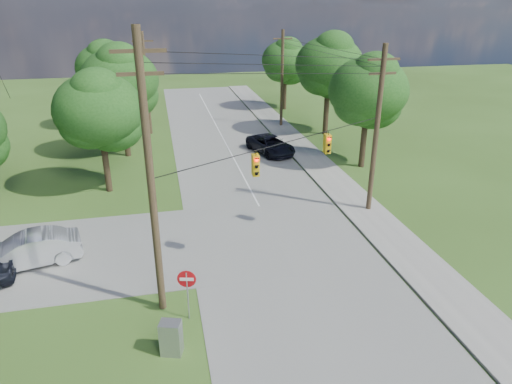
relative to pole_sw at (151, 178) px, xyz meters
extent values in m
plane|color=#34531B|center=(4.60, -0.40, -6.23)|extent=(140.00, 140.00, 0.00)
cube|color=gray|center=(6.60, 4.60, -6.21)|extent=(10.00, 100.00, 0.03)
cube|color=#A9A79E|center=(13.30, 4.60, -6.17)|extent=(2.60, 100.00, 0.12)
cylinder|color=#4F3E28|center=(0.00, 0.00, -0.23)|extent=(0.32, 0.32, 12.00)
cube|color=#4F3E28|center=(0.00, 0.00, 4.87)|extent=(2.00, 0.12, 0.14)
cube|color=#4F3E28|center=(0.00, 0.00, 4.07)|extent=(1.70, 0.12, 0.14)
cylinder|color=#4F3E28|center=(13.50, 7.60, -0.98)|extent=(0.32, 0.32, 10.50)
cube|color=#4F3E28|center=(13.50, 7.60, 3.37)|extent=(2.00, 0.12, 0.14)
cube|color=#4F3E28|center=(13.50, 7.60, 2.57)|extent=(1.70, 0.12, 0.14)
cylinder|color=#4F3E28|center=(13.50, 29.60, -1.23)|extent=(0.32, 0.32, 10.00)
cube|color=#4F3E28|center=(13.50, 29.60, 2.87)|extent=(2.00, 0.12, 0.14)
cylinder|color=#4F3E28|center=(-0.40, 29.60, -1.23)|extent=(0.32, 0.32, 10.00)
cube|color=#4F3E28|center=(-0.40, 29.60, 2.87)|extent=(2.00, 0.12, 0.14)
cylinder|color=black|center=(6.75, 3.80, 4.12)|extent=(13.52, 7.63, 1.53)
cylinder|color=black|center=(6.75, 3.80, 3.72)|extent=(13.52, 7.63, 1.53)
cylinder|color=black|center=(6.75, 3.80, 3.32)|extent=(13.52, 7.63, 1.53)
cylinder|color=black|center=(13.50, 18.60, 3.12)|extent=(0.03, 22.00, 0.53)
cylinder|color=black|center=(-0.20, 14.80, 3.87)|extent=(0.43, 29.60, 2.03)
cylinder|color=black|center=(13.50, 18.60, 2.72)|extent=(0.03, 22.00, 0.53)
cylinder|color=black|center=(-0.20, 14.80, 3.47)|extent=(0.43, 29.60, 2.03)
cylinder|color=black|center=(6.75, 3.80, -0.03)|extent=(13.52, 7.63, 0.04)
cube|color=yellow|center=(4.86, 2.62, -0.75)|extent=(0.32, 0.22, 1.05)
sphere|color=#FF0C05|center=(4.86, 2.48, -0.40)|extent=(0.17, 0.17, 0.17)
cube|color=yellow|center=(4.86, 2.86, -0.75)|extent=(0.32, 0.22, 1.05)
sphere|color=#FF0C05|center=(4.86, 3.00, -0.40)|extent=(0.17, 0.17, 0.17)
cube|color=yellow|center=(9.45, 5.20, -0.75)|extent=(0.32, 0.22, 1.05)
sphere|color=#FF0C05|center=(9.45, 5.06, -0.40)|extent=(0.17, 0.17, 0.17)
cube|color=yellow|center=(9.45, 5.44, -0.75)|extent=(0.32, 0.22, 1.05)
sphere|color=#FF0C05|center=(9.45, 5.58, -0.40)|extent=(0.17, 0.17, 0.17)
cylinder|color=#423021|center=(-3.40, 14.60, -4.65)|extent=(0.45, 0.45, 3.15)
ellipsoid|color=#1A4A16|center=(-3.40, 14.60, -0.29)|extent=(6.00, 6.00, 4.92)
cylinder|color=#423021|center=(-2.40, 22.60, -4.48)|extent=(0.50, 0.50, 3.50)
ellipsoid|color=#1A4A16|center=(-2.40, 22.60, 0.37)|extent=(6.40, 6.40, 5.25)
cylinder|color=#423021|center=(-4.40, 32.60, -4.57)|extent=(0.48, 0.47, 3.32)
ellipsoid|color=#1A4A16|center=(-4.40, 32.60, 0.04)|extent=(6.00, 6.00, 4.92)
cylinder|color=#423021|center=(16.60, 15.60, -4.57)|extent=(0.48, 0.48, 3.32)
ellipsoid|color=#1A4A16|center=(16.60, 15.60, 0.04)|extent=(6.20, 6.20, 5.08)
cylinder|color=#423021|center=(17.10, 25.60, -4.39)|extent=(0.52, 0.52, 3.67)
ellipsoid|color=#1A4A16|center=(17.10, 25.60, 0.70)|extent=(6.60, 6.60, 5.41)
cylinder|color=#423021|center=(16.10, 37.60, -4.65)|extent=(0.45, 0.45, 3.15)
ellipsoid|color=#1A4A16|center=(16.10, 37.60, -0.29)|extent=(5.80, 5.80, 4.76)
imported|color=silver|center=(-6.63, 5.03, -5.34)|extent=(5.46, 2.97, 1.71)
imported|color=black|center=(10.10, 20.63, -5.43)|extent=(4.02, 6.00, 1.53)
cube|color=#96999B|center=(0.28, -3.00, -5.50)|extent=(0.94, 0.79, 1.46)
cylinder|color=#96999B|center=(1.10, -1.03, -5.06)|extent=(0.06, 0.06, 2.34)
cylinder|color=#B80C13|center=(1.10, -1.03, -4.21)|extent=(0.79, 0.22, 0.81)
cube|color=white|center=(1.10, -1.06, -4.21)|extent=(0.57, 0.17, 0.14)
camera|label=1|loc=(0.53, -17.39, 6.57)|focal=32.00mm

